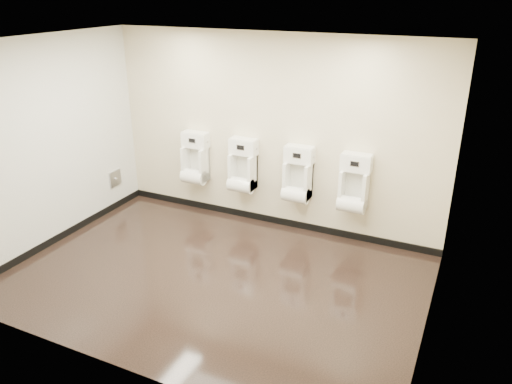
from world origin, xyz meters
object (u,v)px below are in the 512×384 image
Objects in this scene: urinal_1 at (243,169)px; access_panel at (115,178)px; urinal_0 at (195,162)px; urinal_2 at (298,178)px; urinal_3 at (354,187)px.

access_panel is at bearing -168.82° from urinal_1.
urinal_2 is at bearing 0.00° from urinal_0.
urinal_1 and urinal_2 have the same top height.
urinal_0 and urinal_1 have the same top height.
urinal_0 and urinal_2 have the same top height.
access_panel is 2.99m from urinal_2.
urinal_0 is 1.00× the size of urinal_3.
urinal_1 reaches higher than access_panel.
access_panel is 0.32× the size of urinal_3.
access_panel is 0.32× the size of urinal_2.
urinal_2 is 0.81m from urinal_3.
urinal_1 is (0.82, 0.00, 0.00)m from urinal_0.
urinal_0 is 2.49m from urinal_3.
urinal_0 is at bearing 180.00° from urinal_1.
urinal_2 is (2.94, 0.41, 0.34)m from access_panel.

